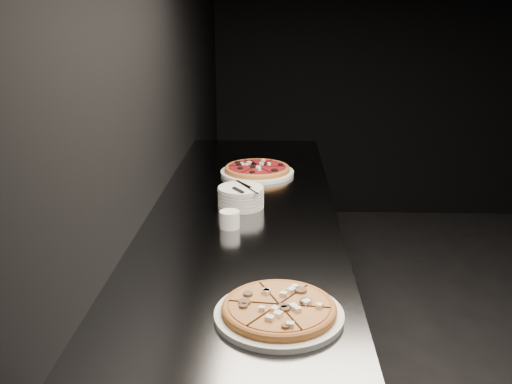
{
  "coord_description": "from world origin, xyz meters",
  "views": [
    {
      "loc": [
        -2.0,
        -2.18,
        1.7
      ],
      "look_at": [
        -2.08,
        -0.01,
        0.99
      ],
      "focal_mm": 40.0,
      "sensor_mm": 36.0,
      "label": 1
    }
  ],
  "objects_px": {
    "pizza_tomato": "(257,170)",
    "plate_stack": "(241,197)",
    "counter": "(245,307)",
    "cutlery": "(242,188)",
    "pizza_mushroom": "(279,310)",
    "ramekin": "(230,219)"
  },
  "relations": [
    {
      "from": "pizza_mushroom",
      "to": "plate_stack",
      "type": "distance_m",
      "value": 0.88
    },
    {
      "from": "plate_stack",
      "to": "cutlery",
      "type": "height_order",
      "value": "cutlery"
    },
    {
      "from": "ramekin",
      "to": "plate_stack",
      "type": "bearing_deg",
      "value": 83.5
    },
    {
      "from": "pizza_mushroom",
      "to": "pizza_tomato",
      "type": "relative_size",
      "value": 0.96
    },
    {
      "from": "pizza_tomato",
      "to": "plate_stack",
      "type": "distance_m",
      "value": 0.48
    },
    {
      "from": "counter",
      "to": "pizza_tomato",
      "type": "bearing_deg",
      "value": 85.52
    },
    {
      "from": "counter",
      "to": "cutlery",
      "type": "xyz_separation_m",
      "value": [
        -0.0,
        -0.01,
        0.54
      ]
    },
    {
      "from": "counter",
      "to": "pizza_tomato",
      "type": "height_order",
      "value": "pizza_tomato"
    },
    {
      "from": "counter",
      "to": "ramekin",
      "type": "xyz_separation_m",
      "value": [
        -0.04,
        -0.23,
        0.49
      ]
    },
    {
      "from": "pizza_mushroom",
      "to": "pizza_tomato",
      "type": "height_order",
      "value": "pizza_tomato"
    },
    {
      "from": "counter",
      "to": "cutlery",
      "type": "distance_m",
      "value": 0.54
    },
    {
      "from": "pizza_tomato",
      "to": "plate_stack",
      "type": "height_order",
      "value": "plate_stack"
    },
    {
      "from": "pizza_tomato",
      "to": "plate_stack",
      "type": "relative_size",
      "value": 1.93
    },
    {
      "from": "pizza_mushroom",
      "to": "ramekin",
      "type": "bearing_deg",
      "value": 105.91
    },
    {
      "from": "counter",
      "to": "cutlery",
      "type": "height_order",
      "value": "cutlery"
    },
    {
      "from": "pizza_mushroom",
      "to": "cutlery",
      "type": "bearing_deg",
      "value": 99.72
    },
    {
      "from": "pizza_mushroom",
      "to": "cutlery",
      "type": "distance_m",
      "value": 0.87
    },
    {
      "from": "cutlery",
      "to": "counter",
      "type": "bearing_deg",
      "value": 11.91
    },
    {
      "from": "pizza_mushroom",
      "to": "plate_stack",
      "type": "xyz_separation_m",
      "value": [
        -0.15,
        0.87,
        0.02
      ]
    },
    {
      "from": "counter",
      "to": "pizza_mushroom",
      "type": "height_order",
      "value": "pizza_mushroom"
    },
    {
      "from": "counter",
      "to": "pizza_mushroom",
      "type": "xyz_separation_m",
      "value": [
        0.14,
        -0.86,
        0.48
      ]
    },
    {
      "from": "cutlery",
      "to": "ramekin",
      "type": "xyz_separation_m",
      "value": [
        -0.03,
        -0.22,
        -0.05
      ]
    }
  ]
}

